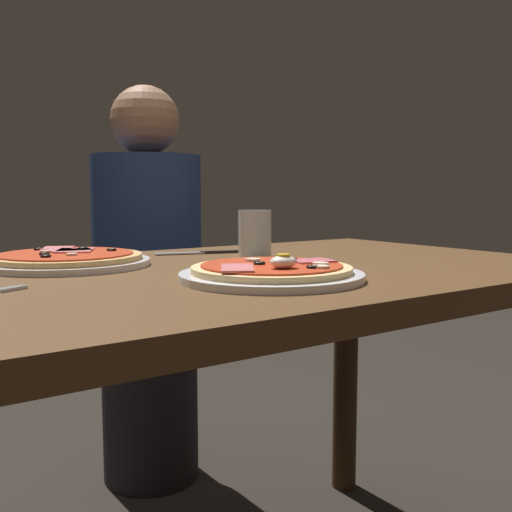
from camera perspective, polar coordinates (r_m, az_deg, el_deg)
The scene contains 6 objects.
dining_table at distance 1.13m, azimuth -0.76°, elevation -6.85°, with size 1.26×0.78×0.73m.
pizza_foreground at distance 0.95m, azimuth 1.52°, elevation -1.58°, with size 0.30×0.30×0.05m.
pizza_across_left at distance 1.18m, azimuth -17.65°, elevation -0.34°, with size 0.31×0.31×0.03m.
water_glass_near at distance 1.26m, azimuth -0.11°, elevation 1.83°, with size 0.07×0.07×0.10m.
knife at distance 1.35m, azimuth -5.07°, elevation 0.34°, with size 0.19×0.07×0.01m.
diner_person at distance 1.82m, azimuth -10.24°, elevation -3.84°, with size 0.32×0.32×1.18m.
Camera 1 is at (-0.62, -0.91, 0.88)m, focal length 41.90 mm.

